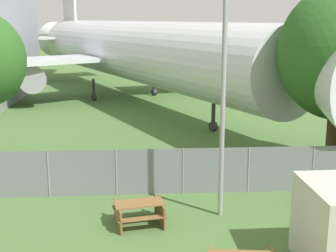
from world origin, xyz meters
TOP-DOWN VIEW (x-y plane):
  - perimeter_fence at (-0.00, 10.35)m, footprint 56.07×0.07m
  - airplane at (-2.24, 31.60)m, footprint 35.69×44.13m
  - picnic_bench_open_grass at (-1.69, 7.69)m, footprint 1.84×1.68m
  - light_mast at (1.09, 8.26)m, footprint 0.44×0.44m

SIDE VIEW (x-z plane):
  - picnic_bench_open_grass at x=-1.69m, z-range 0.09..0.85m
  - perimeter_fence at x=0.00m, z-range 0.00..1.81m
  - airplane at x=-2.24m, z-range -2.64..10.71m
  - light_mast at x=1.09m, z-range 0.90..9.83m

